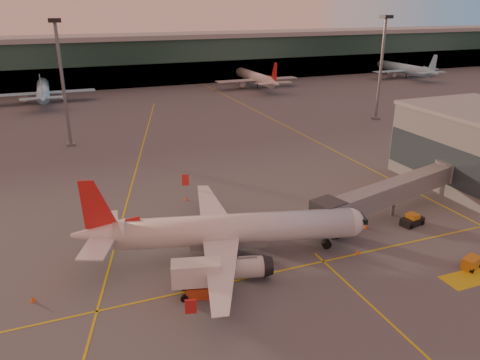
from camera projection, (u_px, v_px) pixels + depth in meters
name	position (u px, v px, depth m)	size (l,w,h in m)	color
ground	(307.00, 294.00, 48.78)	(600.00, 600.00, 0.00)	#4C4F54
taxi_markings	(151.00, 170.00, 84.91)	(100.12, 173.00, 0.01)	gold
terminal	(115.00, 60.00, 168.85)	(400.00, 20.00, 17.60)	#19382D
gate_building	(480.00, 147.00, 76.54)	(18.40, 22.40, 12.60)	slate
mast_west_near	(62.00, 75.00, 93.95)	(2.40, 2.40, 25.60)	slate
mast_east_near	(382.00, 61.00, 116.27)	(2.40, 2.40, 25.60)	slate
distant_aircraft_row	(161.00, 94.00, 155.02)	(350.00, 34.00, 13.00)	#94D7F8
main_airplane	(225.00, 231.00, 54.81)	(34.02, 31.00, 10.41)	silver
jet_bridge	(401.00, 189.00, 66.30)	(30.20, 10.75, 5.37)	slate
catering_truck	(197.00, 277.00, 47.80)	(5.40, 3.39, 3.89)	#AE3C18
gpu_cart	(471.00, 263.00, 53.22)	(2.65, 2.07, 1.36)	#C07718
pushback_tug	(412.00, 220.00, 63.61)	(3.45, 2.28, 1.64)	black
cone_nose	(366.00, 226.00, 62.78)	(0.50, 0.50, 0.63)	#F7590D
cone_tail	(33.00, 299.00, 47.42)	(0.48, 0.48, 0.61)	#F7590D
cone_wing_left	(186.00, 198.00, 71.74)	(0.45, 0.45, 0.57)	#F7590D
cone_fwd	(358.00, 252.00, 56.42)	(0.46, 0.46, 0.59)	#F7590D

